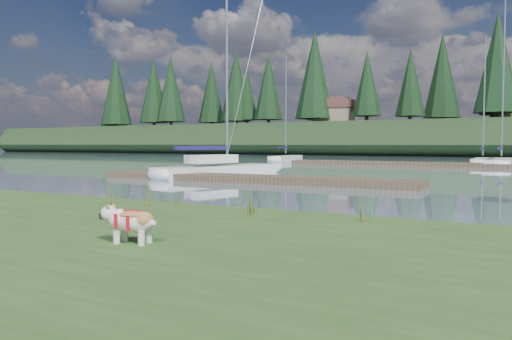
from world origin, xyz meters
The scene contains 23 objects.
ground centered at (0.00, 30.00, 0.00)m, with size 200.00×200.00×0.00m, color #7990A2.
bank centered at (0.00, -6.00, 0.17)m, with size 60.00×9.00×0.35m, color #355523.
ridge centered at (0.00, 73.00, 2.50)m, with size 200.00×20.00×5.00m, color #1C3118.
bulldog centered at (2.67, -5.81, 0.68)m, with size 0.89×0.45×0.53m.
sailboat_main centered at (-7.36, 12.47, 0.42)m, with size 3.88×9.05×12.78m.
dock_near centered at (-4.00, 9.00, 0.15)m, with size 16.00×2.00×0.30m, color #4C3D2C.
dock_far centered at (2.00, 30.00, 0.15)m, with size 26.00×2.20×0.30m, color #4C3D2C.
sailboat_bg_0 centered at (-14.51, 35.51, 0.32)m, with size 2.17×7.44×10.71m.
sailboat_bg_2 centered at (3.99, 34.95, 0.33)m, with size 1.50×7.10×10.74m.
sailboat_bg_3 centered at (5.44, 34.52, 0.32)m, with size 2.14×9.70×14.00m.
weed_0 centered at (0.02, -2.38, 0.60)m, with size 0.17×0.14×0.59m.
weed_1 centered at (0.58, -2.05, 0.53)m, with size 0.17×0.14×0.43m.
weed_2 centered at (2.68, -2.33, 0.58)m, with size 0.17×0.14×0.54m.
weed_3 centered at (-1.14, -2.43, 0.59)m, with size 0.17×0.14×0.57m.
weed_4 centered at (2.87, -2.75, 0.55)m, with size 0.17×0.14×0.47m.
weed_5 centered at (5.00, -2.28, 0.60)m, with size 0.17×0.14×0.60m.
mud_lip centered at (0.00, -1.60, 0.07)m, with size 60.00×0.50×0.14m, color #33281C.
conifer_0 centered at (-55.00, 67.00, 12.64)m, with size 5.72×5.72×14.15m.
conifer_1 centered at (-40.00, 71.00, 11.28)m, with size 4.40×4.40×11.30m.
conifer_2 centered at (-25.00, 68.00, 13.54)m, with size 6.60×6.60×16.05m.
conifer_3 centered at (-10.00, 72.00, 11.74)m, with size 4.84×4.84×12.25m.
conifer_4 centered at (3.00, 66.00, 13.09)m, with size 6.16×6.16×15.10m.
house_0 centered at (-22.00, 70.00, 7.31)m, with size 6.30×5.30×4.65m.
Camera 1 is at (7.65, -11.09, 1.76)m, focal length 35.00 mm.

